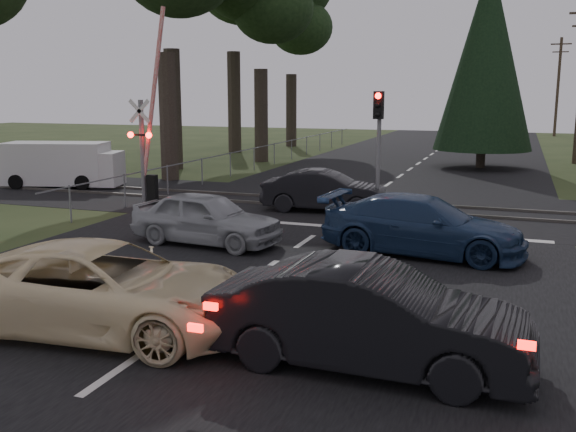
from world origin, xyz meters
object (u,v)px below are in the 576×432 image
at_px(cream_coupe, 104,289).
at_px(dark_hatchback, 369,318).
at_px(traffic_signal_center, 378,131).
at_px(dark_car_far, 325,191).
at_px(blue_sedan, 423,226).
at_px(crossing_signal, 148,149).
at_px(white_van, 65,164).
at_px(utility_pole_far, 558,85).
at_px(silver_car, 206,218).

distance_m(cream_coupe, dark_hatchback, 4.61).
relative_size(traffic_signal_center, dark_car_far, 0.95).
relative_size(dark_hatchback, blue_sedan, 0.93).
bearing_deg(cream_coupe, crossing_signal, 23.26).
xyz_separation_m(cream_coupe, blue_sedan, (4.38, 7.27, -0.02)).
bearing_deg(white_van, utility_pole_far, 46.62).
height_order(cream_coupe, dark_hatchback, dark_hatchback).
distance_m(blue_sedan, dark_car_far, 6.36).
height_order(utility_pole_far, silver_car, utility_pole_far).
xyz_separation_m(cream_coupe, white_van, (-11.97, 14.01, 0.22)).
height_order(utility_pole_far, dark_car_far, utility_pole_far).
height_order(blue_sedan, white_van, white_van).
xyz_separation_m(utility_pole_far, dark_hatchback, (-5.03, -56.51, -3.94)).
relative_size(dark_hatchback, dark_car_far, 1.11).
distance_m(dark_hatchback, blue_sedan, 7.22).
xyz_separation_m(dark_hatchback, blue_sedan, (-0.23, 7.22, -0.04)).
relative_size(utility_pole_far, blue_sedan, 1.76).
distance_m(utility_pole_far, white_van, 47.88).
height_order(traffic_signal_center, cream_coupe, traffic_signal_center).
distance_m(silver_car, dark_car_far, 6.01).
bearing_deg(blue_sedan, white_van, 73.03).
relative_size(traffic_signal_center, utility_pole_far, 0.46).
bearing_deg(dark_car_far, utility_pole_far, -16.82).
height_order(silver_car, blue_sedan, blue_sedan).
bearing_deg(traffic_signal_center, white_van, 172.87).
bearing_deg(cream_coupe, dark_hatchback, -94.52).
height_order(cream_coupe, dark_car_far, cream_coupe).
height_order(cream_coupe, white_van, white_van).
distance_m(silver_car, white_van, 13.11).
bearing_deg(silver_car, dark_car_far, -9.84).
xyz_separation_m(cream_coupe, silver_car, (-1.29, 6.41, -0.05)).
bearing_deg(dark_car_far, dark_hatchback, -165.62).
bearing_deg(utility_pole_far, white_van, -116.92).
distance_m(utility_pole_far, blue_sedan, 49.74).
xyz_separation_m(traffic_signal_center, cream_coupe, (-2.14, -12.24, -2.05)).
bearing_deg(traffic_signal_center, cream_coupe, -99.92).
xyz_separation_m(traffic_signal_center, blue_sedan, (2.24, -4.97, -2.06)).
xyz_separation_m(utility_pole_far, blue_sedan, (-5.26, -49.30, -3.98)).
bearing_deg(white_van, dark_hatchback, -56.54).
xyz_separation_m(crossing_signal, dark_car_far, (6.48, 0.84, -1.35)).
bearing_deg(traffic_signal_center, silver_car, -120.48).
bearing_deg(white_van, dark_car_far, -24.88).
bearing_deg(crossing_signal, dark_hatchback, -46.44).
bearing_deg(white_van, crossing_signal, -40.94).
height_order(crossing_signal, dark_hatchback, crossing_signal).
bearing_deg(cream_coupe, traffic_signal_center, -15.05).
distance_m(traffic_signal_center, utility_pole_far, 44.99).
bearing_deg(traffic_signal_center, crossing_signal, -173.85).
xyz_separation_m(utility_pole_far, cream_coupe, (-9.64, -56.56, -3.97)).
relative_size(utility_pole_far, silver_car, 2.15).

